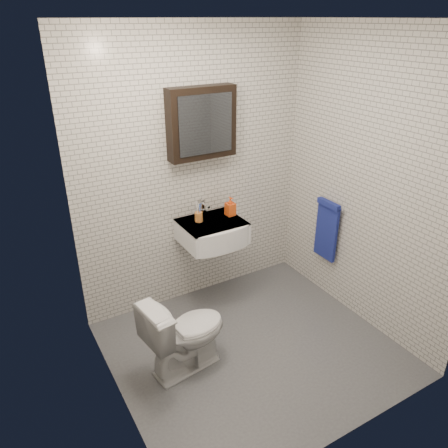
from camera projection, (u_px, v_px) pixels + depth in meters
ground at (252, 348)px, 3.64m from camera, size 2.20×2.00×0.01m
room_shell at (258, 184)px, 3.01m from camera, size 2.22×2.02×2.51m
washbasin at (214, 233)px, 3.91m from camera, size 0.55×0.50×0.20m
faucet at (203, 209)px, 3.99m from camera, size 0.06×0.20×0.15m
mirror_cabinet at (202, 123)px, 3.65m from camera, size 0.60×0.15×0.60m
towel_rail at (327, 227)px, 4.08m from camera, size 0.09×0.30×0.58m
toothbrush_cup at (199, 216)px, 3.88m from camera, size 0.08×0.08×0.19m
soap_bottle at (230, 206)px, 3.99m from camera, size 0.09×0.09×0.18m
toilet at (185, 333)px, 3.32m from camera, size 0.70×0.46×0.66m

